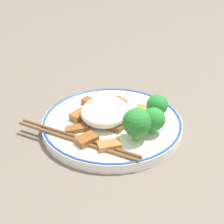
# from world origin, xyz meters

# --- Properties ---
(ground_plane) EXTENTS (3.00, 3.00, 0.00)m
(ground_plane) POSITION_xyz_m (0.00, 0.00, 0.00)
(ground_plane) COLOR #665B51
(plate) EXTENTS (0.26, 0.26, 0.02)m
(plate) POSITION_xyz_m (0.00, 0.00, 0.01)
(plate) COLOR white
(plate) RESTS_ON ground_plane
(rice_mound) EXTENTS (0.10, 0.09, 0.04)m
(rice_mound) POSITION_xyz_m (0.00, -0.01, 0.04)
(rice_mound) COLOR white
(rice_mound) RESTS_ON plate
(broccoli_back_left) EXTENTS (0.05, 0.05, 0.06)m
(broccoli_back_left) POSITION_xyz_m (0.04, 0.06, 0.05)
(broccoli_back_left) COLOR #72AD4C
(broccoli_back_left) RESTS_ON plate
(broccoli_back_center) EXTENTS (0.04, 0.04, 0.05)m
(broccoli_back_center) POSITION_xyz_m (0.02, 0.08, 0.04)
(broccoli_back_center) COLOR #72AD4C
(broccoli_back_center) RESTS_ON plate
(broccoli_back_right) EXTENTS (0.04, 0.04, 0.05)m
(broccoli_back_right) POSITION_xyz_m (-0.03, 0.08, 0.05)
(broccoli_back_right) COLOR #72AD4C
(broccoli_back_right) RESTS_ON plate
(meat_near_front) EXTENTS (0.03, 0.04, 0.01)m
(meat_near_front) POSITION_xyz_m (-0.05, -0.06, 0.02)
(meat_near_front) COLOR brown
(meat_near_front) RESTS_ON plate
(meat_near_left) EXTENTS (0.03, 0.04, 0.01)m
(meat_near_left) POSITION_xyz_m (0.02, 0.01, 0.02)
(meat_near_left) COLOR brown
(meat_near_left) RESTS_ON plate
(meat_near_right) EXTENTS (0.04, 0.04, 0.01)m
(meat_near_right) POSITION_xyz_m (0.05, -0.05, 0.02)
(meat_near_right) COLOR brown
(meat_near_right) RESTS_ON plate
(meat_near_back) EXTENTS (0.03, 0.03, 0.01)m
(meat_near_back) POSITION_xyz_m (-0.05, 0.05, 0.02)
(meat_near_back) COLOR #9E6633
(meat_near_back) RESTS_ON plate
(meat_on_rice_edge) EXTENTS (0.04, 0.04, 0.01)m
(meat_on_rice_edge) POSITION_xyz_m (0.08, 0.02, 0.02)
(meat_on_rice_edge) COLOR #9E6633
(meat_on_rice_edge) RESTS_ON plate
(meat_mid_left) EXTENTS (0.04, 0.04, 0.01)m
(meat_mid_left) POSITION_xyz_m (0.01, -0.06, 0.02)
(meat_mid_left) COLOR brown
(meat_mid_left) RESTS_ON plate
(meat_mid_right) EXTENTS (0.04, 0.04, 0.01)m
(meat_mid_right) POSITION_xyz_m (0.08, -0.02, 0.02)
(meat_mid_right) COLOR brown
(meat_mid_right) RESTS_ON plate
(meat_far_scatter) EXTENTS (0.04, 0.04, 0.01)m
(meat_far_scatter) POSITION_xyz_m (-0.06, -0.01, 0.02)
(meat_far_scatter) COLOR brown
(meat_far_scatter) RESTS_ON plate
(chopsticks) EXTENTS (0.07, 0.24, 0.01)m
(chopsticks) POSITION_xyz_m (0.08, -0.04, 0.02)
(chopsticks) COLOR brown
(chopsticks) RESTS_ON plate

